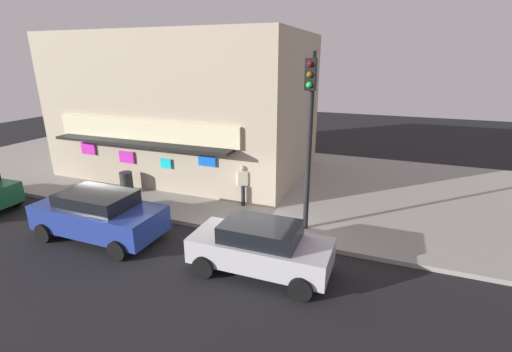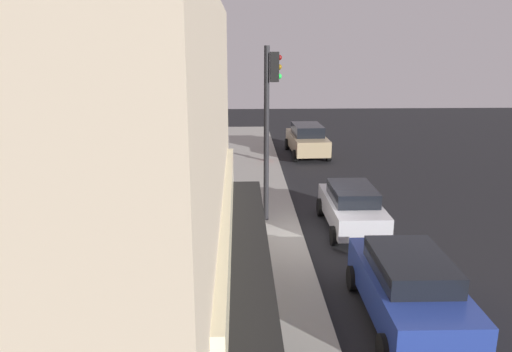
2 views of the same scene
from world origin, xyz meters
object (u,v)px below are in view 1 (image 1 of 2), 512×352
potted_plant_by_doorway (196,179)px  traffic_light (310,123)px  trash_can (127,182)px  pedestrian (243,183)px  parked_car_silver (261,247)px  parked_car_blue (99,214)px

potted_plant_by_doorway → traffic_light: bearing=-18.5°
potted_plant_by_doorway → trash_can: bearing=-159.4°
traffic_light → potted_plant_by_doorway: (-5.39, 1.80, -3.14)m
pedestrian → trash_can: bearing=-173.9°
trash_can → pedestrian: pedestrian is taller
traffic_light → potted_plant_by_doorway: bearing=161.5°
traffic_light → pedestrian: traffic_light is taller
parked_car_silver → trash_can: bearing=155.5°
parked_car_blue → traffic_light: bearing=23.6°
pedestrian → potted_plant_by_doorway: pedestrian is taller
trash_can → potted_plant_by_doorway: 3.09m
pedestrian → parked_car_blue: size_ratio=0.37×
pedestrian → potted_plant_by_doorway: bearing=168.4°
traffic_light → parked_car_blue: traffic_light is taller
trash_can → parked_car_blue: (1.85, -3.52, 0.24)m
traffic_light → potted_plant_by_doorway: size_ratio=5.55×
trash_can → pedestrian: (5.39, 0.58, 0.43)m
pedestrian → potted_plant_by_doorway: (-2.50, 0.51, -0.28)m
traffic_light → parked_car_blue: size_ratio=1.33×
traffic_light → potted_plant_by_doorway: traffic_light is taller
traffic_light → pedestrian: bearing=156.0°
trash_can → parked_car_blue: 3.98m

